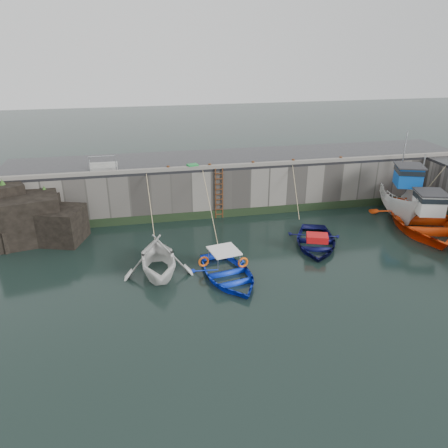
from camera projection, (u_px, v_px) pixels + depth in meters
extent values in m
plane|color=black|center=(308.00, 300.00, 18.82)|extent=(120.00, 120.00, 0.00)
cube|color=slate|center=(241.00, 181.00, 29.49)|extent=(30.00, 5.00, 3.00)
cube|color=black|center=(241.00, 158.00, 28.86)|extent=(30.00, 5.00, 0.16)
cube|color=slate|center=(250.00, 165.00, 26.68)|extent=(30.00, 0.30, 0.20)
cube|color=black|center=(250.00, 212.00, 27.69)|extent=(30.00, 0.08, 0.50)
cube|color=black|center=(26.00, 218.00, 24.01)|extent=(4.05, 3.66, 2.60)
cube|color=black|center=(60.00, 225.00, 23.94)|extent=(2.96, 2.83, 1.90)
cube|color=black|center=(6.00, 210.00, 24.41)|extent=(2.74, 2.84, 3.10)
cube|color=black|center=(44.00, 215.00, 24.76)|extent=(2.01, 1.83, 2.30)
cube|color=black|center=(10.00, 236.00, 23.42)|extent=(2.04, 2.05, 1.20)
cone|color=#2D591E|center=(31.00, 203.00, 23.56)|extent=(0.44, 0.44, 0.45)
cone|color=#2D591E|center=(14.00, 189.00, 23.58)|extent=(0.44, 0.44, 0.45)
cone|color=#2D591E|center=(52.00, 214.00, 23.42)|extent=(0.44, 0.44, 0.45)
cone|color=#2D591E|center=(2.00, 183.00, 23.53)|extent=(0.44, 0.44, 0.45)
cone|color=#2D591E|center=(44.00, 190.00, 24.41)|extent=(0.44, 0.44, 0.45)
cylinder|color=#3F1E0F|center=(216.00, 194.00, 26.71)|extent=(0.07, 0.07, 3.20)
cylinder|color=#3F1E0F|center=(223.00, 194.00, 26.79)|extent=(0.07, 0.07, 3.20)
cube|color=#3F1E0F|center=(219.00, 214.00, 27.27)|extent=(0.44, 0.06, 0.05)
cube|color=#3F1E0F|center=(219.00, 209.00, 27.14)|extent=(0.44, 0.06, 0.05)
cube|color=#3F1E0F|center=(219.00, 204.00, 27.01)|extent=(0.44, 0.06, 0.05)
cube|color=#3F1E0F|center=(219.00, 199.00, 26.88)|extent=(0.44, 0.06, 0.05)
cube|color=#3F1E0F|center=(219.00, 194.00, 26.75)|extent=(0.44, 0.06, 0.05)
cube|color=#3F1E0F|center=(219.00, 189.00, 26.62)|extent=(0.44, 0.06, 0.05)
cube|color=#3F1E0F|center=(219.00, 184.00, 26.49)|extent=(0.44, 0.06, 0.05)
cube|color=#3F1E0F|center=(219.00, 179.00, 26.36)|extent=(0.44, 0.06, 0.05)
cube|color=#3F1E0F|center=(219.00, 174.00, 26.23)|extent=(0.44, 0.06, 0.05)
imported|color=silver|center=(159.00, 273.00, 20.98)|extent=(3.69, 4.25, 2.21)
imported|color=#0E31D5|center=(228.00, 278.00, 20.54)|extent=(3.97, 4.98, 0.92)
imported|color=#0B0D44|center=(315.00, 245.00, 23.78)|extent=(4.51, 5.31, 0.93)
imported|color=white|center=(401.00, 201.00, 27.73)|extent=(4.35, 6.72, 2.43)
cube|color=#0B4AB2|center=(408.00, 176.00, 26.47)|extent=(1.82, 1.88, 1.20)
cube|color=black|center=(409.00, 171.00, 26.33)|extent=(1.90, 1.96, 0.28)
cube|color=#262628|center=(410.00, 166.00, 26.22)|extent=(2.08, 2.14, 0.08)
cylinder|color=#A5A8AD|center=(404.00, 154.00, 27.75)|extent=(0.08, 0.08, 3.00)
imported|color=#ED3E0C|center=(421.00, 221.00, 25.88)|extent=(6.94, 8.39, 1.50)
cube|color=silver|center=(429.00, 203.00, 24.80)|extent=(1.75, 1.82, 1.20)
cube|color=black|center=(431.00, 197.00, 24.66)|extent=(1.82, 1.89, 0.28)
cube|color=#262628|center=(431.00, 192.00, 24.55)|extent=(2.00, 2.07, 0.08)
cylinder|color=#A5A8AD|center=(421.00, 179.00, 26.10)|extent=(0.08, 0.08, 3.00)
cube|color=#167C32|center=(193.00, 167.00, 26.15)|extent=(0.71, 0.59, 0.29)
cylinder|color=#A5A8AD|center=(89.00, 165.00, 25.17)|extent=(0.05, 0.05, 1.00)
cylinder|color=#A5A8AD|center=(116.00, 163.00, 25.45)|extent=(0.05, 0.05, 1.00)
cylinder|color=#A5A8AD|center=(102.00, 156.00, 25.13)|extent=(1.50, 0.05, 0.05)
cube|color=gray|center=(104.00, 169.00, 25.92)|extent=(1.60, 0.35, 0.18)
cube|color=gray|center=(104.00, 164.00, 26.16)|extent=(1.60, 0.35, 0.18)
cylinder|color=#3F1E0F|center=(168.00, 168.00, 25.83)|extent=(0.18, 0.18, 0.28)
cylinder|color=#3F1E0F|center=(210.00, 166.00, 26.29)|extent=(0.18, 0.18, 0.28)
cylinder|color=#3F1E0F|center=(253.00, 163.00, 26.79)|extent=(0.18, 0.18, 0.28)
cylinder|color=#3F1E0F|center=(293.00, 161.00, 27.27)|extent=(0.18, 0.18, 0.28)
cylinder|color=#3F1E0F|center=(341.00, 159.00, 27.86)|extent=(0.18, 0.18, 0.28)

